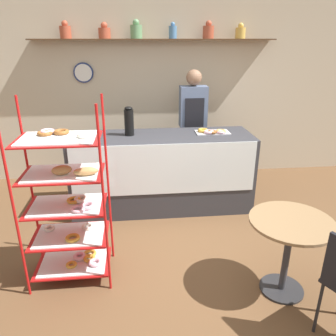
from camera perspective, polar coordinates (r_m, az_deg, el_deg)
ground_plane at (r=3.56m, az=0.69°, el=-15.14°), size 14.00×14.00×0.00m
back_wall at (r=5.23m, az=-2.28°, el=13.24°), size 10.00×0.30×2.70m
display_counter at (r=4.31m, az=-1.02°, el=-0.66°), size 2.31×0.74×0.99m
pastry_rack at (r=3.06m, az=-16.97°, el=-6.00°), size 0.74×0.50×1.69m
person_worker at (r=4.85m, az=4.32°, el=7.61°), size 0.39×0.23×1.74m
cafe_table at (r=3.03m, az=20.36°, el=-11.46°), size 0.71×0.71×0.72m
coffee_carafe at (r=4.15m, az=-6.81°, el=8.09°), size 0.12×0.12×0.37m
donut_tray_counter at (r=4.28m, az=7.73°, el=6.29°), size 0.44×0.25×0.05m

